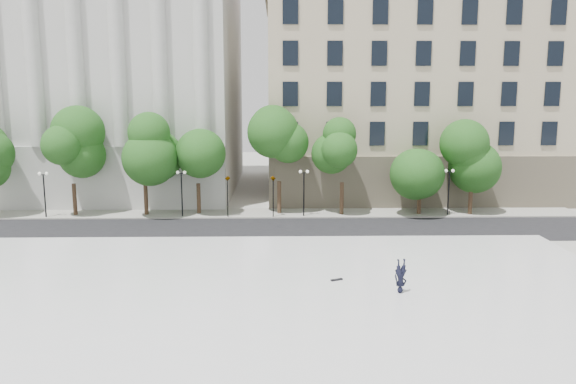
# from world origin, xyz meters

# --- Properties ---
(ground) EXTENTS (160.00, 160.00, 0.00)m
(ground) POSITION_xyz_m (0.00, 0.00, 0.00)
(ground) COLOR beige
(ground) RESTS_ON ground
(plaza) EXTENTS (44.00, 22.00, 0.45)m
(plaza) POSITION_xyz_m (0.00, 3.00, 0.23)
(plaza) COLOR silver
(plaza) RESTS_ON ground
(street) EXTENTS (60.00, 8.00, 0.02)m
(street) POSITION_xyz_m (0.00, 18.00, 0.01)
(street) COLOR black
(street) RESTS_ON ground
(far_sidewalk) EXTENTS (60.00, 4.00, 0.12)m
(far_sidewalk) POSITION_xyz_m (0.00, 24.00, 0.06)
(far_sidewalk) COLOR #9C9A90
(far_sidewalk) RESTS_ON ground
(building_west) EXTENTS (31.50, 27.65, 25.60)m
(building_west) POSITION_xyz_m (-17.00, 38.57, 12.89)
(building_west) COLOR beige
(building_west) RESTS_ON ground
(building_east) EXTENTS (36.00, 26.15, 23.00)m
(building_east) POSITION_xyz_m (20.00, 38.91, 11.14)
(building_east) COLOR tan
(building_east) RESTS_ON ground
(traffic_light_west) EXTENTS (0.95, 1.74, 4.19)m
(traffic_light_west) POSITION_xyz_m (-1.54, 22.30, 3.69)
(traffic_light_west) COLOR black
(traffic_light_west) RESTS_ON ground
(traffic_light_east) EXTENTS (0.87, 1.99, 4.28)m
(traffic_light_east) POSITION_xyz_m (2.42, 22.30, 3.78)
(traffic_light_east) COLOR black
(traffic_light_east) RESTS_ON ground
(person_lying) EXTENTS (0.88, 1.88, 0.49)m
(person_lying) POSITION_xyz_m (9.17, 2.07, 0.70)
(person_lying) COLOR black
(person_lying) RESTS_ON plaza
(skateboard) EXTENTS (0.72, 0.44, 0.07)m
(skateboard) POSITION_xyz_m (6.07, 4.10, 0.49)
(skateboard) COLOR black
(skateboard) RESTS_ON plaza
(street_trees) EXTENTS (46.02, 5.03, 7.64)m
(street_trees) POSITION_xyz_m (0.85, 23.46, 5.16)
(street_trees) COLOR #382619
(street_trees) RESTS_ON ground
(lamp_posts) EXTENTS (36.14, 0.28, 4.23)m
(lamp_posts) POSITION_xyz_m (0.10, 22.60, 2.88)
(lamp_posts) COLOR black
(lamp_posts) RESTS_ON ground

